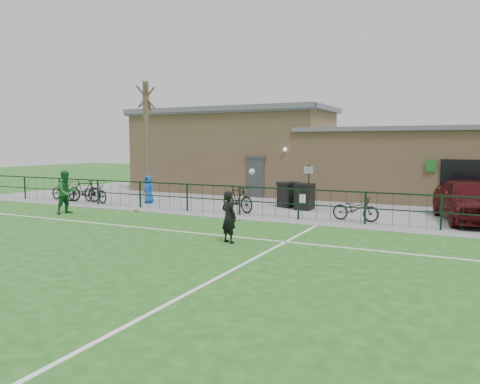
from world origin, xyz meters
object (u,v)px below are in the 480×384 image
at_px(car_maroon, 468,200).
at_px(bicycle_d, 237,199).
at_px(ball_ground, 136,209).
at_px(bicycle_a, 63,191).
at_px(wheelie_bin_right, 305,198).
at_px(bare_tree, 147,141).
at_px(outfield_player, 66,192).
at_px(wheelie_bin_left, 288,196).
at_px(bicycle_c, 95,192).
at_px(sign_post, 308,188).
at_px(bicycle_b, 84,190).
at_px(spectator_child, 149,189).
at_px(bicycle_e, 356,209).

relative_size(car_maroon, bicycle_d, 2.51).
bearing_deg(ball_ground, bicycle_a, 166.22).
distance_m(wheelie_bin_right, bicycle_a, 12.28).
distance_m(bare_tree, outfield_player, 5.65).
height_order(bicycle_a, bicycle_d, bicycle_d).
relative_size(car_maroon, ball_ground, 23.28).
bearing_deg(bicycle_d, wheelie_bin_right, -27.01).
bearing_deg(wheelie_bin_left, bicycle_c, -139.77).
relative_size(wheelie_bin_right, ball_ground, 5.23).
bearing_deg(sign_post, bicycle_b, -170.59).
bearing_deg(outfield_player, spectator_child, -4.87).
relative_size(bare_tree, wheelie_bin_left, 5.71).
relative_size(car_maroon, bicycle_e, 2.71).
height_order(bicycle_c, spectator_child, spectator_child).
bearing_deg(car_maroon, bare_tree, 165.16).
height_order(sign_post, outfield_player, sign_post).
relative_size(wheelie_bin_right, bicycle_a, 0.55).
distance_m(sign_post, bicycle_c, 10.42).
bearing_deg(wheelie_bin_left, bicycle_b, -140.93).
distance_m(bicycle_a, ball_ground, 5.94).
relative_size(bare_tree, sign_post, 3.00).
xyz_separation_m(bicycle_e, outfield_player, (-11.15, -3.36, 0.42)).
xyz_separation_m(car_maroon, ball_ground, (-12.74, -3.29, -0.72)).
bearing_deg(bicycle_a, bicycle_d, -77.60).
bearing_deg(bicycle_b, wheelie_bin_left, -86.38).
distance_m(wheelie_bin_right, sign_post, 0.65).
xyz_separation_m(bicycle_d, outfield_player, (-6.20, -3.41, 0.31)).
bearing_deg(wheelie_bin_right, bicycle_a, -167.99).
height_order(bicycle_a, outfield_player, outfield_player).
xyz_separation_m(spectator_child, outfield_player, (-1.04, -4.13, 0.20)).
xyz_separation_m(bare_tree, bicycle_b, (-2.35, -2.02, -2.41)).
xyz_separation_m(wheelie_bin_left, bicycle_d, (-1.37, -2.43, 0.04)).
relative_size(wheelie_bin_left, bicycle_d, 0.56).
bearing_deg(bicycle_b, bicycle_e, -100.76).
bearing_deg(bare_tree, bicycle_c, -128.48).
height_order(bare_tree, ball_ground, bare_tree).
height_order(wheelie_bin_left, sign_post, sign_post).
xyz_separation_m(bicycle_c, spectator_child, (2.52, 0.92, 0.17)).
height_order(bicycle_a, ball_ground, bicycle_a).
relative_size(bare_tree, bicycle_b, 3.19).
xyz_separation_m(sign_post, spectator_child, (-7.73, -0.90, -0.33)).
bearing_deg(spectator_child, sign_post, 20.82).
bearing_deg(bicycle_e, wheelie_bin_right, 54.62).
bearing_deg(wheelie_bin_right, bicycle_c, -166.14).
xyz_separation_m(bicycle_b, bicycle_e, (13.37, 0.14, -0.11)).
relative_size(sign_post, bicycle_d, 1.07).
bearing_deg(sign_post, bare_tree, 178.66).
xyz_separation_m(wheelie_bin_right, bicycle_a, (-12.08, -2.22, -0.03)).
bearing_deg(bicycle_c, wheelie_bin_left, -58.44).
height_order(wheelie_bin_right, outfield_player, outfield_player).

